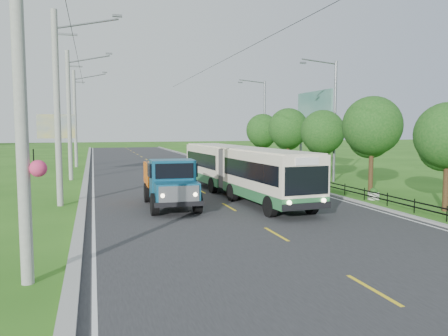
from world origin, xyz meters
name	(u,v)px	position (x,y,z in m)	size (l,w,h in m)	color
ground	(276,235)	(0.00, 0.00, 0.00)	(240.00, 240.00, 0.00)	#295E16
road	(178,178)	(0.00, 20.00, 0.01)	(14.00, 120.00, 0.02)	#28282B
curb_left	(86,180)	(-7.20, 20.00, 0.07)	(0.40, 120.00, 0.15)	#9E9E99
curb_right	(260,175)	(7.15, 20.00, 0.05)	(0.30, 120.00, 0.10)	#9E9E99
edge_line_left	(93,180)	(-6.65, 20.00, 0.02)	(0.12, 120.00, 0.00)	silver
edge_line_right	(254,175)	(6.65, 20.00, 0.02)	(0.12, 120.00, 0.00)	silver
centre_dash	(276,234)	(0.00, 0.00, 0.02)	(0.12, 2.20, 0.00)	yellow
railing_right	(300,179)	(8.00, 14.00, 0.30)	(0.04, 40.00, 0.60)	black
pole_nearest	(23,92)	(-8.24, -3.00, 4.94)	(3.51, 0.44, 10.00)	gray
pole_near	(58,108)	(-8.26, 9.00, 5.09)	(3.51, 0.32, 10.00)	gray
pole_mid	(70,115)	(-8.26, 21.00, 5.09)	(3.51, 0.32, 10.00)	gray
pole_far	(75,118)	(-8.26, 33.00, 5.09)	(3.51, 0.32, 10.00)	gray
tree_second	(447,139)	(9.86, 2.14, 3.52)	(3.18, 3.26, 5.30)	#382314
tree_third	(372,129)	(9.86, 8.14, 3.99)	(3.60, 3.62, 6.00)	#382314
tree_fourth	(322,134)	(9.86, 14.14, 3.59)	(3.24, 3.31, 5.40)	#382314
tree_fifth	(288,130)	(9.86, 20.14, 3.85)	(3.48, 3.52, 5.80)	#382314
tree_back	(263,132)	(9.86, 26.14, 3.65)	(3.30, 3.36, 5.50)	#382314
streetlight_mid	(333,117)	(10.64, 14.00, 4.90)	(3.02, 0.20, 9.07)	slate
streetlight_far	(263,120)	(10.64, 28.00, 4.90)	(3.02, 0.20, 9.07)	slate
planter_near	(374,195)	(8.60, 6.00, 0.29)	(0.64, 0.64, 0.67)	silver
planter_mid	(307,179)	(8.60, 14.00, 0.29)	(0.64, 0.64, 0.67)	silver
planter_far	(266,169)	(8.60, 22.00, 0.29)	(0.64, 0.64, 0.67)	silver
billboard_left	(56,130)	(-9.50, 24.00, 3.87)	(3.00, 0.20, 5.20)	slate
billboard_right	(314,114)	(12.30, 20.00, 5.34)	(0.24, 6.00, 7.30)	slate
bus	(241,168)	(1.70, 9.18, 1.72)	(3.37, 14.94, 2.86)	#296638
dump_truck	(170,180)	(-2.85, 6.99, 1.41)	(2.51, 6.01, 2.49)	navy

